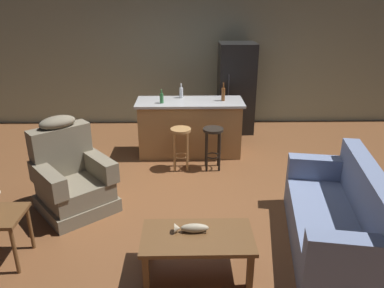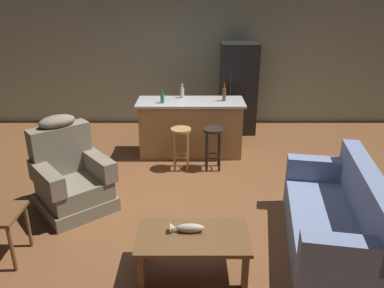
# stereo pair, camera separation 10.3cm
# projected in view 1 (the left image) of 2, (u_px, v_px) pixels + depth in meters

# --- Properties ---
(ground_plane) EXTENTS (12.00, 12.00, 0.00)m
(ground_plane) POSITION_uv_depth(u_px,v_px,m) (191.00, 190.00, 5.37)
(ground_plane) COLOR brown
(back_wall) EXTENTS (12.00, 0.05, 2.60)m
(back_wall) POSITION_uv_depth(u_px,v_px,m) (189.00, 62.00, 7.79)
(back_wall) COLOR #9EA88E
(back_wall) RESTS_ON ground_plane
(coffee_table) EXTENTS (1.10, 0.60, 0.42)m
(coffee_table) POSITION_uv_depth(u_px,v_px,m) (197.00, 240.00, 3.67)
(coffee_table) COLOR brown
(coffee_table) RESTS_ON ground_plane
(fish_figurine) EXTENTS (0.34, 0.10, 0.10)m
(fish_figurine) POSITION_uv_depth(u_px,v_px,m) (191.00, 228.00, 3.69)
(fish_figurine) COLOR #4C3823
(fish_figurine) RESTS_ON coffee_table
(couch) EXTENTS (1.15, 2.02, 0.94)m
(couch) POSITION_uv_depth(u_px,v_px,m) (339.00, 220.00, 4.05)
(couch) COLOR #707FA3
(couch) RESTS_ON ground_plane
(recliner_near_lamp) EXTENTS (1.18, 1.18, 1.20)m
(recliner_near_lamp) POSITION_uv_depth(u_px,v_px,m) (71.00, 178.00, 4.79)
(recliner_near_lamp) COLOR #756B56
(recliner_near_lamp) RESTS_ON ground_plane
(end_table) EXTENTS (0.48, 0.48, 0.56)m
(end_table) POSITION_uv_depth(u_px,v_px,m) (0.00, 223.00, 3.78)
(end_table) COLOR brown
(end_table) RESTS_ON ground_plane
(kitchen_island) EXTENTS (1.80, 0.70, 0.95)m
(kitchen_island) POSITION_uv_depth(u_px,v_px,m) (190.00, 127.00, 6.45)
(kitchen_island) COLOR #9E7042
(kitchen_island) RESTS_ON ground_plane
(bar_stool_left) EXTENTS (0.32, 0.32, 0.68)m
(bar_stool_left) POSITION_uv_depth(u_px,v_px,m) (181.00, 141.00, 5.86)
(bar_stool_left) COLOR #A87A47
(bar_stool_left) RESTS_ON ground_plane
(bar_stool_right) EXTENTS (0.32, 0.32, 0.68)m
(bar_stool_right) POSITION_uv_depth(u_px,v_px,m) (213.00, 141.00, 5.87)
(bar_stool_right) COLOR black
(bar_stool_right) RESTS_ON ground_plane
(refrigerator) EXTENTS (0.70, 0.69, 1.76)m
(refrigerator) POSITION_uv_depth(u_px,v_px,m) (236.00, 88.00, 7.43)
(refrigerator) COLOR black
(refrigerator) RESTS_ON ground_plane
(bottle_tall_green) EXTENTS (0.06, 0.06, 0.23)m
(bottle_tall_green) POSITION_uv_depth(u_px,v_px,m) (162.00, 98.00, 6.12)
(bottle_tall_green) COLOR #2D6B38
(bottle_tall_green) RESTS_ON kitchen_island
(bottle_short_amber) EXTENTS (0.06, 0.06, 0.30)m
(bottle_short_amber) POSITION_uv_depth(u_px,v_px,m) (223.00, 94.00, 6.25)
(bottle_short_amber) COLOR brown
(bottle_short_amber) RESTS_ON kitchen_island
(bottle_wine_dark) EXTENTS (0.06, 0.06, 0.25)m
(bottle_wine_dark) POSITION_uv_depth(u_px,v_px,m) (181.00, 92.00, 6.43)
(bottle_wine_dark) COLOR silver
(bottle_wine_dark) RESTS_ON kitchen_island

